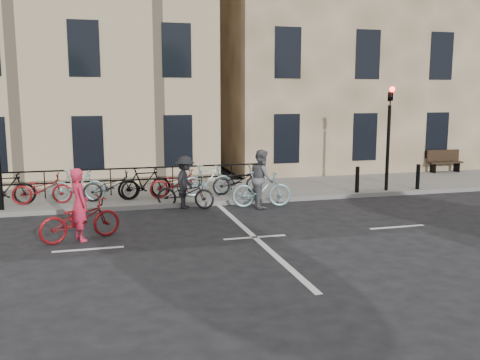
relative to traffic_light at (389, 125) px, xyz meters
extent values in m
plane|color=black|center=(-6.20, -4.34, -2.45)|extent=(120.00, 120.00, 0.00)
cube|color=slate|center=(-10.20, 1.66, -2.38)|extent=(46.00, 4.00, 0.15)
cube|color=#8E7755|center=(2.80, 8.66, 3.70)|extent=(14.00, 10.00, 12.00)
cylinder|color=black|center=(0.00, 0.01, -0.80)|extent=(0.12, 0.12, 3.00)
imported|color=black|center=(0.00, 0.01, 1.15)|extent=(0.15, 0.18, 0.90)
sphere|color=#FF0C05|center=(0.00, -0.11, 1.25)|extent=(0.18, 0.18, 0.18)
cylinder|color=black|center=(-1.20, -0.09, -1.85)|extent=(0.14, 0.14, 0.90)
cylinder|color=black|center=(1.20, -0.09, -1.85)|extent=(0.14, 0.14, 0.90)
cube|color=black|center=(4.20, 3.31, -2.10)|extent=(0.06, 0.38, 0.40)
cube|color=black|center=(5.40, 3.31, -2.10)|extent=(0.06, 0.38, 0.40)
cube|color=black|center=(4.80, 3.31, -1.87)|extent=(1.60, 0.40, 0.06)
cube|color=black|center=(4.80, 3.49, -1.58)|extent=(1.60, 0.06, 0.50)
cube|color=black|center=(-9.50, 1.56, -1.83)|extent=(10.40, 0.04, 0.95)
imported|color=black|center=(-12.65, 0.66, -1.78)|extent=(1.75, 0.49, 1.05)
imported|color=maroon|center=(-11.60, 0.66, -1.83)|extent=(1.80, 0.63, 0.95)
imported|color=#88B0B3|center=(-10.55, 0.66, -1.78)|extent=(1.75, 0.49, 1.05)
imported|color=black|center=(-9.50, 0.66, -1.83)|extent=(1.80, 0.63, 0.95)
imported|color=black|center=(-8.45, 0.66, -1.78)|extent=(1.75, 0.49, 1.05)
imported|color=maroon|center=(-7.40, 0.66, -1.83)|extent=(1.80, 0.63, 0.95)
imported|color=#88B0B3|center=(-6.35, 0.66, -1.78)|extent=(1.75, 0.49, 1.05)
imported|color=black|center=(-5.30, 0.66, -1.83)|extent=(1.80, 0.63, 0.95)
imported|color=maroon|center=(-10.38, -3.46, -1.93)|extent=(2.12, 1.36, 1.05)
imported|color=#E12748|center=(-10.38, -3.46, -1.56)|extent=(0.63, 0.76, 1.78)
imported|color=#88B0B3|center=(-4.94, -0.91, -1.88)|extent=(1.94, 0.75, 1.14)
imported|color=slate|center=(-4.94, -0.91, -1.54)|extent=(0.79, 0.96, 1.83)
imported|color=black|center=(-7.29, -0.44, -1.97)|extent=(1.95, 1.39, 0.97)
imported|color=black|center=(-7.29, -0.44, -1.63)|extent=(1.02, 1.22, 1.65)
camera|label=1|loc=(-9.94, -16.71, 1.08)|focal=40.00mm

